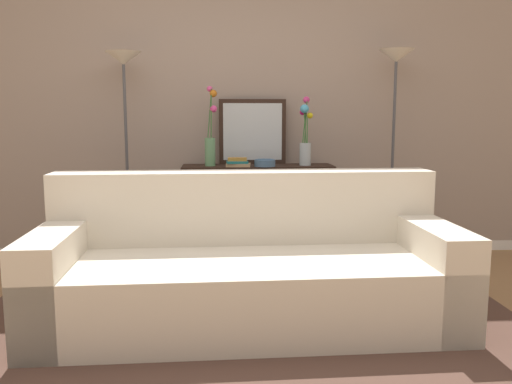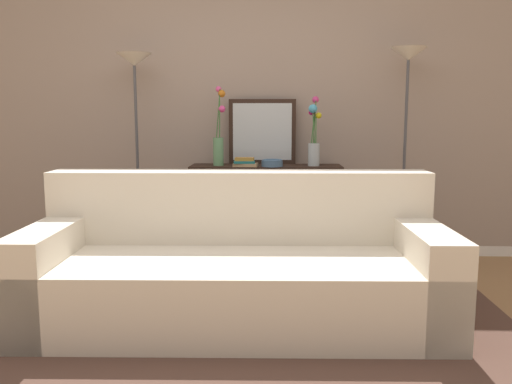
% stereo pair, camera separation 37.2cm
% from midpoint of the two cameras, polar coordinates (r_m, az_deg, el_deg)
% --- Properties ---
extents(ground_plane, '(16.00, 16.00, 0.02)m').
position_cam_midpoint_polar(ground_plane, '(2.82, -0.85, -17.88)').
color(ground_plane, '#9E754C').
extents(back_wall, '(12.00, 0.15, 3.03)m').
position_cam_midpoint_polar(back_wall, '(4.67, 0.50, 11.74)').
color(back_wall, white).
rests_on(back_wall, ground).
extents(area_rug, '(3.32, 1.93, 0.01)m').
position_cam_midpoint_polar(area_rug, '(3.14, 1.31, -14.69)').
color(area_rug, '#51382D').
rests_on(area_rug, ground).
extents(couch, '(2.45, 1.03, 0.88)m').
position_cam_midpoint_polar(couch, '(3.20, 1.34, -8.53)').
color(couch, beige).
rests_on(couch, ground).
extents(console_table, '(1.25, 0.34, 0.82)m').
position_cam_midpoint_polar(console_table, '(4.42, 3.49, -0.49)').
color(console_table, black).
rests_on(console_table, ground).
extents(floor_lamp_left, '(0.28, 0.28, 1.73)m').
position_cam_midpoint_polar(floor_lamp_left, '(4.42, -10.59, 9.83)').
color(floor_lamp_left, '#4C4C51').
rests_on(floor_lamp_left, ground).
extents(floor_lamp_right, '(0.28, 0.28, 1.77)m').
position_cam_midpoint_polar(floor_lamp_right, '(4.49, 18.40, 9.87)').
color(floor_lamp_right, '#4C4C51').
rests_on(floor_lamp_right, ground).
extents(wall_mirror, '(0.57, 0.02, 0.55)m').
position_cam_midpoint_polar(wall_mirror, '(4.50, 3.06, 6.55)').
color(wall_mirror, black).
rests_on(wall_mirror, console_table).
extents(vase_tall_flowers, '(0.10, 0.10, 0.65)m').
position_cam_midpoint_polar(vase_tall_flowers, '(4.35, -1.60, 5.76)').
color(vase_tall_flowers, '#669E6B').
rests_on(vase_tall_flowers, console_table).
extents(vase_short_flowers, '(0.11, 0.13, 0.57)m').
position_cam_midpoint_polar(vase_short_flowers, '(4.37, 8.75, 5.59)').
color(vase_short_flowers, silver).
rests_on(vase_short_flowers, console_table).
extents(fruit_bowl, '(0.17, 0.17, 0.06)m').
position_cam_midpoint_polar(fruit_bowl, '(4.28, 4.25, 3.15)').
color(fruit_bowl, '#4C7093').
rests_on(fruit_bowl, console_table).
extents(book_stack, '(0.21, 0.14, 0.07)m').
position_cam_midpoint_polar(book_stack, '(4.27, 1.28, 3.21)').
color(book_stack, tan).
rests_on(book_stack, console_table).
extents(book_row_under_console, '(0.29, 0.17, 0.13)m').
position_cam_midpoint_polar(book_row_under_console, '(4.53, -1.22, -6.80)').
color(book_row_under_console, '#B77F33').
rests_on(book_row_under_console, ground).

